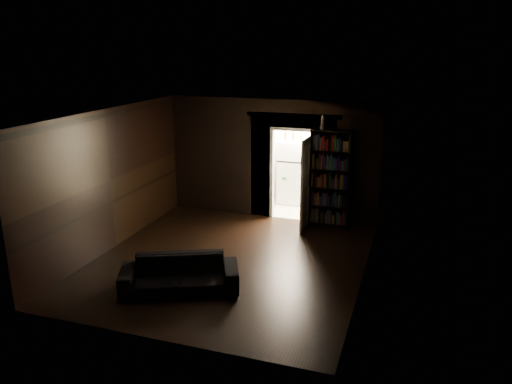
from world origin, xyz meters
TOP-DOWN VIEW (x-y plane):
  - ground at (0.00, 0.00)m, footprint 5.50×5.50m
  - room_walls at (-0.01, 1.07)m, footprint 5.02×5.61m
  - kitchen_alcove at (0.50, 3.87)m, footprint 2.20×1.80m
  - sofa at (-0.37, -1.30)m, footprint 2.13×1.57m
  - bookshelf at (1.42, 2.59)m, footprint 0.95×0.57m
  - refrigerator at (0.24, 4.03)m, footprint 0.90×0.86m
  - door at (0.95, 2.31)m, footprint 0.08×0.85m
  - figurine at (1.21, 2.58)m, footprint 0.12×0.12m
  - bottles at (0.22, 3.94)m, footprint 0.70×0.25m

SIDE VIEW (x-z plane):
  - ground at x=0.00m, z-range 0.00..0.00m
  - sofa at x=-0.37m, z-range 0.00..0.75m
  - refrigerator at x=0.24m, z-range 0.00..1.65m
  - door at x=0.95m, z-range 0.00..2.05m
  - bookshelf at x=1.42m, z-range 0.00..2.20m
  - kitchen_alcove at x=0.50m, z-range -0.09..2.51m
  - room_walls at x=-0.01m, z-range 0.26..3.10m
  - bottles at x=0.22m, z-range 1.65..1.93m
  - figurine at x=1.21m, z-range 2.20..2.51m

